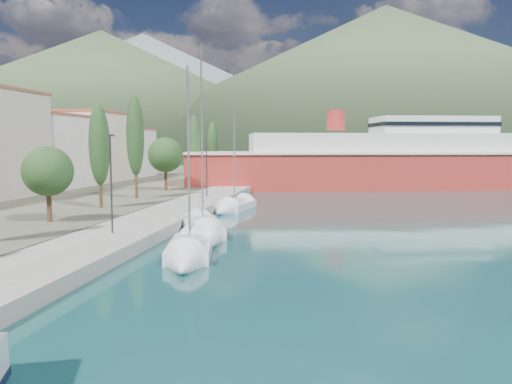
# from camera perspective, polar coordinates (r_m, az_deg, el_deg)

# --- Properties ---
(ground) EXTENTS (1400.00, 1400.00, 0.00)m
(ground) POSITION_cam_1_polar(r_m,az_deg,el_deg) (134.65, 7.38, 2.80)
(ground) COLOR #154545
(quay) EXTENTS (5.00, 88.00, 0.80)m
(quay) POSITION_cam_1_polar(r_m,az_deg,el_deg) (43.08, -9.26, -2.40)
(quay) COLOR gray
(quay) RESTS_ON ground
(hills_far) EXTENTS (1480.00, 900.00, 180.00)m
(hills_far) POSITION_cam_1_polar(r_m,az_deg,el_deg) (651.05, 21.64, 11.41)
(hills_far) COLOR slate
(hills_far) RESTS_ON ground
(hills_near) EXTENTS (1010.00, 520.00, 115.00)m
(hills_near) POSITION_cam_1_polar(r_m,az_deg,el_deg) (400.33, 23.28, 11.23)
(hills_near) COLOR #405434
(hills_near) RESTS_ON ground
(town_buildings) EXTENTS (9.20, 69.20, 11.30)m
(town_buildings) POSITION_cam_1_polar(r_m,az_deg,el_deg) (63.10, -26.26, 4.30)
(town_buildings) COLOR beige
(town_buildings) RESTS_ON land_strip
(tree_row) EXTENTS (4.18, 65.01, 10.51)m
(tree_row) POSITION_cam_1_polar(r_m,az_deg,el_deg) (51.21, -14.20, 4.74)
(tree_row) COLOR #47301E
(tree_row) RESTS_ON land_strip
(lamp_posts) EXTENTS (0.15, 44.85, 6.06)m
(lamp_posts) POSITION_cam_1_polar(r_m,az_deg,el_deg) (31.91, -16.06, 1.35)
(lamp_posts) COLOR #2D2D33
(lamp_posts) RESTS_ON quay
(sailboat_near) EXTENTS (3.95, 8.28, 11.44)m
(sailboat_near) POSITION_cam_1_polar(r_m,az_deg,el_deg) (26.89, -7.87, -7.37)
(sailboat_near) COLOR silver
(sailboat_near) RESTS_ON ground
(sailboat_mid) EXTENTS (5.76, 9.75, 13.66)m
(sailboat_mid) POSITION_cam_1_polar(r_m,az_deg,el_deg) (33.40, -5.77, -4.78)
(sailboat_mid) COLOR silver
(sailboat_mid) RESTS_ON ground
(sailboat_far) EXTENTS (3.49, 7.81, 11.09)m
(sailboat_far) POSITION_cam_1_polar(r_m,az_deg,el_deg) (46.25, -3.11, -1.91)
(sailboat_far) COLOR silver
(sailboat_far) RESTS_ON ground
(ferry) EXTENTS (59.87, 25.86, 11.64)m
(ferry) POSITION_cam_1_polar(r_m,az_deg,el_deg) (74.62, 15.27, 3.22)
(ferry) COLOR #AE2C25
(ferry) RESTS_ON ground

